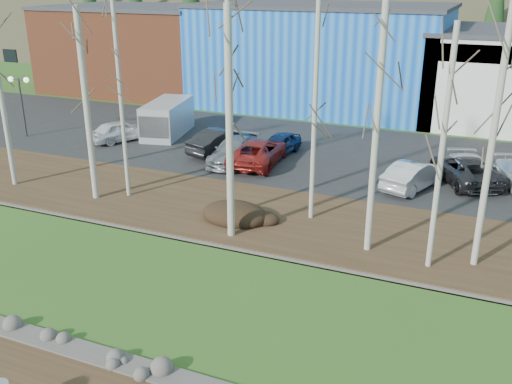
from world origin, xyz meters
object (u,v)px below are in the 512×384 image
at_px(street_lamp, 20,90).
at_px(car_7, 472,171).
at_px(car_1, 223,141).
at_px(car_3, 234,151).
at_px(car_0, 120,131).
at_px(car_6, 465,169).
at_px(car_4, 279,144).
at_px(van_grey, 166,119).
at_px(car_2, 258,152).
at_px(car_5, 413,175).

height_order(street_lamp, car_7, street_lamp).
height_order(car_1, car_3, car_1).
bearing_deg(car_1, car_0, 19.02).
relative_size(car_3, car_6, 0.93).
bearing_deg(car_1, car_4, -142.23).
xyz_separation_m(car_6, car_7, (0.33, 0.13, -0.06)).
relative_size(car_3, car_4, 1.27).
bearing_deg(van_grey, car_7, -17.36).
height_order(car_0, car_2, car_2).
distance_m(street_lamp, car_2, 17.13).
relative_size(car_2, car_3, 1.11).
bearing_deg(van_grey, car_3, -40.37).
bearing_deg(car_2, car_7, -177.69).
bearing_deg(car_3, car_6, 3.95).
xyz_separation_m(car_6, van_grey, (-19.51, 1.97, 0.43)).
bearing_deg(car_7, van_grey, 154.18).
height_order(car_3, car_4, car_3).
height_order(car_0, car_4, car_0).
bearing_deg(car_6, car_4, -31.74).
bearing_deg(car_1, van_grey, -4.93).
bearing_deg(car_7, car_0, 161.00).
relative_size(street_lamp, car_2, 0.76).
bearing_deg(car_7, car_1, 161.46).
bearing_deg(car_0, car_6, -152.82).
xyz_separation_m(car_2, car_7, (11.59, 1.55, -0.09)).
bearing_deg(car_6, car_1, -26.12).
height_order(street_lamp, car_5, street_lamp).
xyz_separation_m(street_lamp, car_4, (17.38, 2.81, -2.53)).
bearing_deg(car_3, car_2, 7.02).
xyz_separation_m(car_1, car_7, (14.41, 0.50, -0.13)).
bearing_deg(car_2, car_1, -25.59).
bearing_deg(car_2, van_grey, -27.59).
distance_m(car_1, car_2, 3.01).
xyz_separation_m(car_2, car_5, (8.89, -0.58, -0.02)).
relative_size(car_1, car_4, 1.25).
bearing_deg(car_5, car_1, 11.46).
bearing_deg(street_lamp, car_3, -6.79).
relative_size(street_lamp, car_7, 0.90).
distance_m(car_0, car_3, 8.95).
bearing_deg(car_1, car_6, -160.11).
bearing_deg(car_1, car_5, -169.51).
bearing_deg(car_6, van_grey, -33.37).
xyz_separation_m(car_2, car_3, (-1.45, -0.27, -0.04)).
height_order(street_lamp, car_4, street_lamp).
xyz_separation_m(car_0, car_7, (21.91, 0.58, -0.05)).
height_order(car_7, van_grey, van_grey).
xyz_separation_m(street_lamp, van_grey, (8.70, 3.99, -2.03)).
distance_m(street_lamp, car_1, 14.41).
bearing_deg(car_0, van_grey, -104.62).
distance_m(car_6, van_grey, 19.61).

